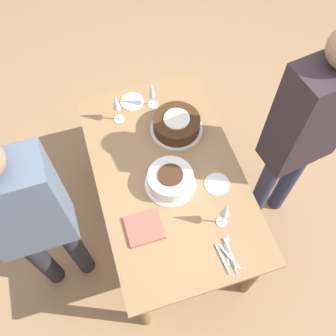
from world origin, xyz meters
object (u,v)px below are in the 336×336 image
object	(u,v)px
person_cutting	(305,131)
cake_front_chocolate	(177,124)
wine_glass_extra	(225,210)
person_watching	(29,218)
cake_center_white	(170,180)
wine_glass_near	(116,103)
wine_glass_far	(152,91)

from	to	relation	value
person_cutting	cake_front_chocolate	bearing A→B (deg)	-44.86
wine_glass_extra	person_watching	bearing A→B (deg)	76.93
cake_center_white	wine_glass_near	distance (m)	0.59
cake_front_chocolate	person_cutting	xyz separation A→B (m)	(-0.43, -0.59, 0.25)
wine_glass_extra	cake_center_white	bearing A→B (deg)	32.47
wine_glass_extra	person_cutting	bearing A→B (deg)	-64.63
wine_glass_far	wine_glass_extra	bearing A→B (deg)	-171.70
cake_center_white	person_watching	bearing A→B (deg)	96.80
wine_glass_near	person_cutting	xyz separation A→B (m)	(-0.61, -0.92, 0.14)
cake_front_chocolate	wine_glass_extra	world-z (taller)	wine_glass_extra
person_watching	cake_front_chocolate	bearing A→B (deg)	25.49
wine_glass_extra	person_cutting	xyz separation A→B (m)	(0.26, -0.55, 0.13)
cake_front_chocolate	wine_glass_far	world-z (taller)	wine_glass_far
wine_glass_far	person_cutting	size ratio (longest dim) A/B	0.12
cake_center_white	wine_glass_extra	size ratio (longest dim) A/B	1.26
wine_glass_far	person_watching	size ratio (longest dim) A/B	0.13
person_cutting	wine_glass_extra	bearing A→B (deg)	16.35
person_cutting	person_watching	world-z (taller)	person_cutting
cake_front_chocolate	person_cutting	bearing A→B (deg)	-125.84
cake_center_white	cake_front_chocolate	size ratio (longest dim) A/B	0.90
cake_center_white	wine_glass_near	world-z (taller)	wine_glass_near
cake_front_chocolate	wine_glass_near	xyz separation A→B (m)	(0.18, 0.33, 0.11)
cake_front_chocolate	wine_glass_far	xyz separation A→B (m)	(0.24, 0.09, 0.08)
cake_front_chocolate	wine_glass_near	size ratio (longest dim) A/B	1.42
wine_glass_extra	person_watching	size ratio (longest dim) A/B	0.15
wine_glass_extra	person_watching	distance (m)	0.99
wine_glass_near	wine_glass_extra	distance (m)	0.95
wine_glass_near	person_cutting	distance (m)	1.12
cake_center_white	cake_front_chocolate	distance (m)	0.40
wine_glass_near	person_cutting	size ratio (longest dim) A/B	0.14
wine_glass_near	person_cutting	world-z (taller)	person_cutting
cake_center_white	person_watching	world-z (taller)	person_watching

